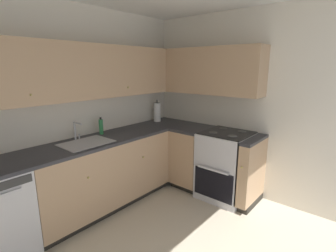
# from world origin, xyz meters

# --- Properties ---
(wall_back) EXTENTS (4.01, 0.05, 2.49)m
(wall_back) POSITION_xyz_m (0.00, 1.51, 1.24)
(wall_back) COLOR silver
(wall_back) RESTS_ON ground_plane
(wall_right) EXTENTS (0.05, 3.07, 2.49)m
(wall_right) POSITION_xyz_m (1.98, 0.00, 1.24)
(wall_right) COLOR silver
(wall_right) RESTS_ON ground_plane
(lower_cabinets_back) EXTENTS (1.83, 0.62, 0.87)m
(lower_cabinets_back) POSITION_xyz_m (0.44, 1.19, 0.44)
(lower_cabinets_back) COLOR tan
(lower_cabinets_back) RESTS_ON ground_plane
(countertop_back) EXTENTS (3.03, 0.60, 0.03)m
(countertop_back) POSITION_xyz_m (0.44, 1.19, 0.89)
(countertop_back) COLOR #2D2D33
(countertop_back) RESTS_ON lower_cabinets_back
(lower_cabinets_right) EXTENTS (0.62, 1.20, 0.87)m
(lower_cabinets_right) POSITION_xyz_m (1.66, 0.44, 0.44)
(lower_cabinets_right) COLOR tan
(lower_cabinets_right) RESTS_ON ground_plane
(countertop_right) EXTENTS (0.60, 1.20, 0.03)m
(countertop_right) POSITION_xyz_m (1.65, 0.44, 0.89)
(countertop_right) COLOR #2D2D33
(countertop_right) RESTS_ON lower_cabinets_right
(oven_range) EXTENTS (0.68, 0.62, 1.06)m
(oven_range) POSITION_xyz_m (1.67, 0.13, 0.46)
(oven_range) COLOR silver
(oven_range) RESTS_ON ground_plane
(upper_cabinets_back) EXTENTS (2.71, 0.34, 0.63)m
(upper_cabinets_back) POSITION_xyz_m (0.28, 1.33, 1.71)
(upper_cabinets_back) COLOR tan
(upper_cabinets_right) EXTENTS (0.32, 1.72, 0.63)m
(upper_cabinets_right) POSITION_xyz_m (1.79, 0.63, 1.71)
(upper_cabinets_right) COLOR tan
(sink) EXTENTS (0.55, 0.40, 0.10)m
(sink) POSITION_xyz_m (0.22, 1.16, 0.87)
(sink) COLOR #B7B7BC
(sink) RESTS_ON countertop_back
(faucet) EXTENTS (0.07, 0.16, 0.22)m
(faucet) POSITION_xyz_m (0.22, 1.36, 1.04)
(faucet) COLOR silver
(faucet) RESTS_ON countertop_back
(soap_bottle) EXTENTS (0.05, 0.05, 0.22)m
(soap_bottle) POSITION_xyz_m (0.57, 1.37, 1.01)
(soap_bottle) COLOR #338C4C
(soap_bottle) RESTS_ON countertop_back
(paper_towel_roll) EXTENTS (0.11, 0.11, 0.36)m
(paper_towel_roll) POSITION_xyz_m (1.63, 1.35, 1.06)
(paper_towel_roll) COLOR white
(paper_towel_roll) RESTS_ON countertop_back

